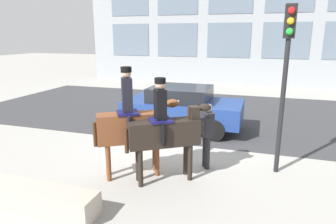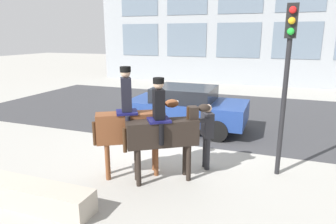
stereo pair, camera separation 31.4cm
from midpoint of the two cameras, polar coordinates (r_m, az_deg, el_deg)
ground_plane at (r=8.79m, az=2.19°, el=-7.22°), size 80.00×80.00×0.00m
road_surface at (r=13.18m, az=8.63°, el=0.01°), size 20.22×8.50×0.01m
mounted_horse_lead at (r=6.91m, az=-5.61°, el=-2.23°), size 1.79×1.26×2.58m
mounted_horse_companion at (r=6.63m, az=0.54°, el=-3.45°), size 1.77×1.31×2.37m
pedestrian_bystander at (r=7.38m, az=8.56°, el=-3.69°), size 0.72×0.77×1.64m
street_car_near_lane at (r=10.53m, az=4.42°, el=0.94°), size 4.07×2.08×1.51m
traffic_light at (r=7.20m, az=22.97°, el=8.35°), size 0.24×0.29×3.89m
planter_ledge at (r=6.61m, az=-24.29°, el=-13.99°), size 2.94×0.56×0.47m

